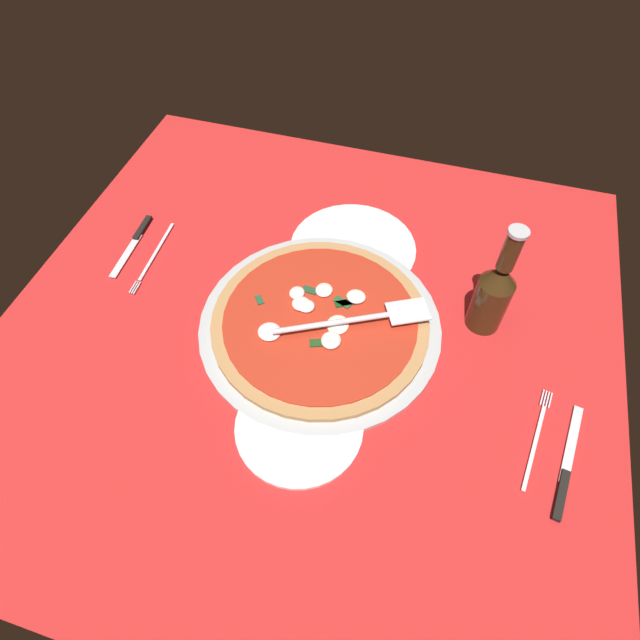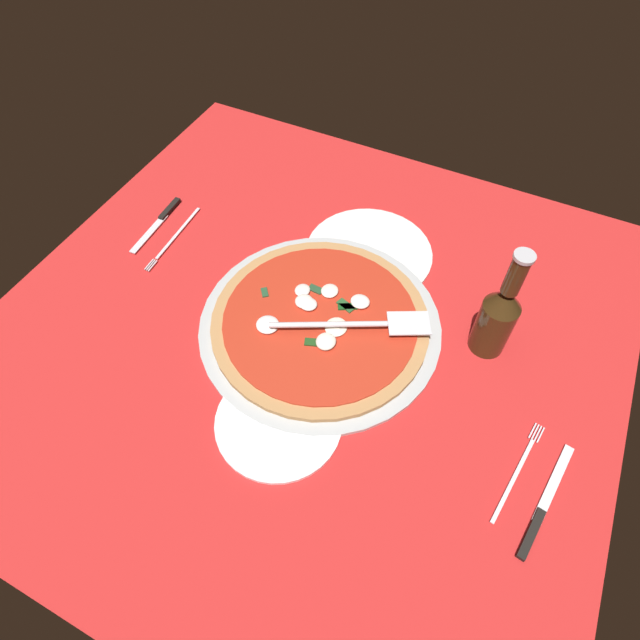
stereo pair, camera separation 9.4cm
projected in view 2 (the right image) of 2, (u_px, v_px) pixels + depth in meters
ground_plane at (306, 331)px, 95.40cm from camera, size 108.58×108.58×0.80cm
checker_pattern at (306, 330)px, 95.04cm from camera, size 108.58×108.58×0.10cm
pizza_pan at (320, 325)px, 94.93cm from camera, size 43.17×43.17×1.09cm
dinner_plate_left at (369, 253)px, 105.56cm from camera, size 25.16×25.16×1.00cm
dinner_plate_right at (279, 422)px, 83.73cm from camera, size 20.21×20.21×1.00cm
pizza at (320, 321)px, 93.96cm from camera, size 38.72×38.72×2.68cm
pizza_server at (357, 323)px, 90.73cm from camera, size 15.14×25.80×1.00cm
place_setting_near at (167, 230)px, 109.76cm from camera, size 20.24×12.86×1.40cm
place_setting_far at (529, 492)px, 77.19cm from camera, size 21.14×13.59×1.40cm
beer_bottle at (498, 316)px, 86.02cm from camera, size 6.13×6.13×22.93cm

